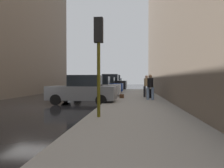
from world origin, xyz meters
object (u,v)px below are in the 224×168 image
parked_black_suv (109,83)px  fire_hydrant (113,95)px  pedestrian_in_jeans (150,86)px  pedestrian_in_tan_coat (147,85)px  parked_red_hatchback (116,83)px  duffel_bag (122,96)px  rolling_suitcase (149,93)px  traffic_light (99,45)px  parked_blue_sedan (104,86)px  parked_gray_coupe (83,90)px  parked_silver_sedan (96,87)px  parked_white_van (113,83)px

parked_black_suv → fire_hydrant: parked_black_suv is taller
fire_hydrant → pedestrian_in_jeans: size_ratio=0.41×
pedestrian_in_tan_coat → fire_hydrant: bearing=-130.0°
parked_red_hatchback → duffel_bag: parked_red_hatchback is taller
fire_hydrant → duffel_bag: fire_hydrant is taller
fire_hydrant → rolling_suitcase: 3.24m
pedestrian_in_tan_coat → traffic_light: bearing=-104.0°
parked_blue_sedan → pedestrian_in_tan_coat: size_ratio=2.46×
parked_gray_coupe → pedestrian_in_tan_coat: 5.70m
fire_hydrant → parked_gray_coupe: bearing=-150.5°
parked_red_hatchback → pedestrian_in_tan_coat: 23.23m
traffic_light → pedestrian_in_jeans: traffic_light is taller
pedestrian_in_tan_coat → duffel_bag: size_ratio=3.89×
fire_hydrant → pedestrian_in_tan_coat: bearing=50.0°
parked_gray_coupe → parked_red_hatchback: bearing=90.0°
parked_silver_sedan → pedestrian_in_jeans: (4.29, -3.57, 0.26)m
pedestrian_in_jeans → duffel_bag: size_ratio=3.89×
parked_gray_coupe → rolling_suitcase: bearing=35.4°
parked_white_van → traffic_light: size_ratio=1.28×
pedestrian_in_tan_coat → pedestrian_in_jeans: (0.10, -2.30, 0.00)m
parked_gray_coupe → parked_white_van: size_ratio=0.92×
duffel_bag → traffic_light: bearing=-93.0°
fire_hydrant → pedestrian_in_tan_coat: (2.38, 2.84, 0.61)m
parked_silver_sedan → parked_white_van: size_ratio=0.92×
parked_white_van → traffic_light: traffic_light is taller
parked_black_suv → parked_white_van: (0.00, 5.07, 0.00)m
pedestrian_in_tan_coat → rolling_suitcase: size_ratio=1.64×
parked_black_suv → pedestrian_in_tan_coat: (4.19, -11.75, 0.07)m
parked_blue_sedan → parked_red_hatchback: (-0.00, 16.22, 0.00)m
parked_black_suv → traffic_light: 21.28m
parked_red_hatchback → parked_blue_sedan: bearing=-90.0°
parked_red_hatchback → parked_gray_coupe: bearing=-90.0°
pedestrian_in_tan_coat → parked_silver_sedan: bearing=163.1°
parked_white_van → fire_hydrant: (1.80, -19.66, -0.54)m
parked_silver_sedan → pedestrian_in_jeans: 5.59m
parked_blue_sedan → fire_hydrant: bearing=-79.2°
parked_silver_sedan → pedestrian_in_tan_coat: size_ratio=2.46×
parked_silver_sedan → parked_white_van: parked_white_van is taller
traffic_light → pedestrian_in_jeans: bearing=71.0°
pedestrian_in_tan_coat → pedestrian_in_jeans: same height
parked_white_van → parked_black_suv: bearing=-90.0°
parked_silver_sedan → duffel_bag: bearing=-45.2°
fire_hydrant → rolling_suitcase: (2.51, 2.04, -0.01)m
parked_red_hatchback → pedestrian_in_tan_coat: pedestrian_in_tan_coat is taller
parked_gray_coupe → traffic_light: (1.85, -5.52, 1.91)m
parked_white_van → fire_hydrant: size_ratio=6.54×
parked_silver_sedan → parked_red_hatchback: 21.57m
traffic_light → parked_gray_coupe: bearing=108.6°
parked_black_suv → parked_blue_sedan: bearing=-90.0°
parked_black_suv → fire_hydrant: 14.71m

